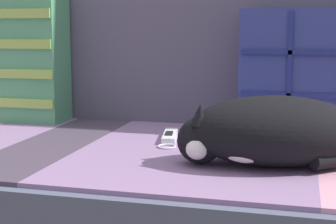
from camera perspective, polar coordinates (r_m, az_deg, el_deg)
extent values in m
cube|color=#4C5166|center=(1.41, -0.39, -8.46)|extent=(2.03, 0.88, 0.23)
cube|color=gray|center=(1.56, -18.17, -2.72)|extent=(0.19, 0.79, 0.01)
cube|color=#423847|center=(1.46, -11.72, -3.20)|extent=(0.19, 0.79, 0.01)
cube|color=gray|center=(1.39, -4.48, -3.69)|extent=(0.19, 0.79, 0.01)
cube|color=gray|center=(1.34, 3.44, -4.16)|extent=(0.19, 0.79, 0.01)
cube|color=gray|center=(1.32, 11.80, -4.57)|extent=(0.19, 0.79, 0.01)
cube|color=#514C60|center=(1.71, 2.90, 7.98)|extent=(2.03, 0.14, 0.54)
cube|color=navy|center=(1.54, 15.95, 4.23)|extent=(0.42, 0.13, 0.36)
cube|color=navy|center=(1.48, 15.91, 1.72)|extent=(0.41, 0.01, 0.01)
cube|color=navy|center=(1.47, 13.28, 4.13)|extent=(0.01, 0.01, 0.35)
cube|color=navy|center=(1.47, 16.11, 6.34)|extent=(0.41, 0.01, 0.01)
cube|color=#4C9366|center=(1.81, -17.42, 5.79)|extent=(0.40, 0.13, 0.42)
ellipsoid|color=black|center=(1.17, 11.72, -2.06)|extent=(0.42, 0.29, 0.16)
sphere|color=black|center=(1.16, 3.59, -3.17)|extent=(0.10, 0.10, 0.10)
sphere|color=white|center=(1.14, 3.31, -3.86)|extent=(0.06, 0.06, 0.06)
ellipsoid|color=white|center=(1.11, 8.57, -3.81)|extent=(0.12, 0.05, 0.07)
cone|color=black|center=(1.12, 3.63, -0.54)|extent=(0.04, 0.04, 0.04)
cone|color=black|center=(1.18, 3.60, -0.07)|extent=(0.04, 0.04, 0.04)
cube|color=white|center=(1.43, 0.19, -2.69)|extent=(0.06, 0.16, 0.02)
cube|color=black|center=(1.42, 0.15, -2.37)|extent=(0.03, 0.06, 0.00)
cube|color=black|center=(1.50, 0.40, -2.12)|extent=(0.03, 0.01, 0.02)
torus|color=silver|center=(1.34, -0.13, -3.83)|extent=(0.06, 0.06, 0.01)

